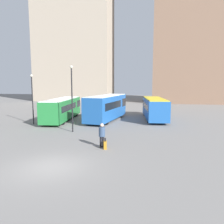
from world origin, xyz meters
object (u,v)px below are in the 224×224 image
at_px(bus_2, 154,108).
at_px(suitcase, 105,145).
at_px(traveler, 102,133).
at_px(bus_0, 63,108).
at_px(lamp_post_0, 72,94).
at_px(bus_1, 107,107).
at_px(lamp_post_1, 32,95).

distance_m(bus_2, suitcase, 14.93).
bearing_deg(traveler, bus_0, 23.75).
xyz_separation_m(suitcase, lamp_post_0, (-4.39, 5.01, 3.46)).
bearing_deg(traveler, bus_1, -1.23).
relative_size(bus_0, bus_2, 1.12).
height_order(traveler, lamp_post_0, lamp_post_0).
bearing_deg(bus_1, bus_0, 105.35).
distance_m(bus_0, suitcase, 14.46).
xyz_separation_m(bus_0, bus_1, (5.83, 0.71, 0.23)).
bearing_deg(traveler, lamp_post_1, 41.11).
distance_m(bus_0, bus_2, 12.24).
distance_m(traveler, lamp_post_1, 13.03).
height_order(bus_1, lamp_post_0, lamp_post_0).
relative_size(bus_1, suitcase, 11.09).
distance_m(bus_1, traveler, 12.28).
bearing_deg(lamp_post_0, traveler, -48.69).
height_order(bus_0, bus_2, bus_2).
distance_m(bus_0, bus_1, 5.88).
relative_size(bus_0, lamp_post_1, 1.85).
bearing_deg(lamp_post_0, suitcase, -48.77).
bearing_deg(bus_1, traveler, -161.43).
bearing_deg(traveler, bus_2, -27.12).
bearing_deg(bus_2, bus_0, 95.85).
bearing_deg(bus_1, bus_2, -63.76).
bearing_deg(bus_1, suitcase, -160.26).
relative_size(traveler, lamp_post_1, 0.31).
distance_m(bus_0, lamp_post_1, 4.57).
distance_m(bus_1, lamp_post_1, 9.22).
bearing_deg(bus_1, lamp_post_1, 126.46).
distance_m(traveler, suitcase, 0.93).
bearing_deg(bus_2, bus_1, 101.05).
xyz_separation_m(bus_2, lamp_post_1, (-14.13, -6.22, 1.88)).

